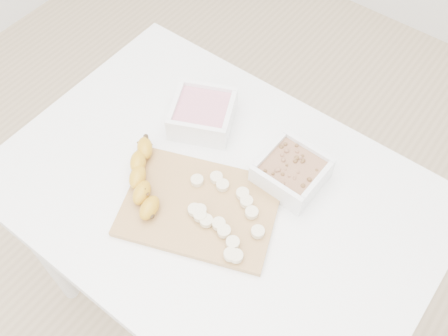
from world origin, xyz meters
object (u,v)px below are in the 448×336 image
Objects in this scene: table at (217,212)px; bowl_granola at (292,172)px; cutting_board at (200,207)px; banana at (144,179)px; bowl_yogurt at (203,113)px.

bowl_granola reaches higher than table.
bowl_granola is at bearing 57.70° from cutting_board.
bowl_granola reaches higher than banana.
cutting_board is (0.15, -0.20, -0.03)m from bowl_yogurt.
bowl_granola is 0.33m from banana.
bowl_yogurt is 1.35× the size of bowl_granola.
banana is (0.01, -0.23, -0.00)m from bowl_yogurt.
bowl_yogurt is at bearing 59.06° from banana.
bowl_yogurt reaches higher than cutting_board.
bowl_granola is at bearing -2.40° from bowl_yogurt.
cutting_board is at bearing -53.01° from bowl_yogurt.
bowl_yogurt is at bearing 177.60° from bowl_granola.
table is 0.24m from bowl_yogurt.
bowl_granola is at bearing 47.74° from table.
bowl_yogurt is 0.27m from bowl_granola.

